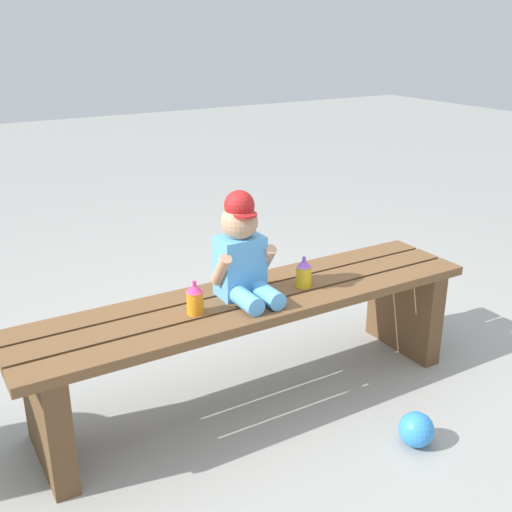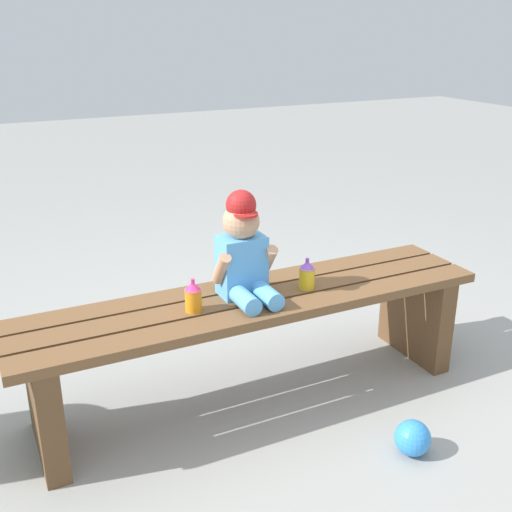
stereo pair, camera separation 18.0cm
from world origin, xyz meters
name	(u,v)px [view 1 (the left image)]	position (x,y,z in m)	size (l,w,h in m)	color
ground_plane	(253,396)	(0.00, 0.00, 0.00)	(16.00, 16.00, 0.00)	#999993
park_bench	(253,327)	(0.00, 0.00, 0.31)	(1.82, 0.40, 0.44)	brown
child_figure	(242,252)	(-0.03, 0.02, 0.62)	(0.23, 0.27, 0.40)	#59A5E5
sippy_cup_left	(195,298)	(-0.25, -0.02, 0.50)	(0.06, 0.06, 0.12)	orange
sippy_cup_right	(304,273)	(0.21, -0.02, 0.50)	(0.06, 0.06, 0.12)	yellow
toy_ball	(416,429)	(0.34, -0.56, 0.06)	(0.13, 0.13, 0.13)	#338CE5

